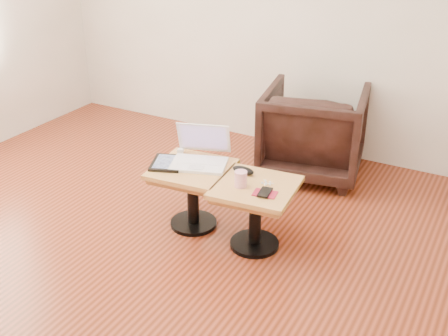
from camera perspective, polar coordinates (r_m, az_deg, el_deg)
The scene contains 11 objects.
room_shell at distance 2.94m, azimuth -11.44°, elevation 11.59°, with size 4.52×4.52×2.71m.
side_table_left at distance 3.75m, azimuth -3.22°, elevation -1.43°, with size 0.53×0.53×0.44m.
side_table_right at distance 3.52m, azimuth 3.22°, elevation -3.34°, with size 0.53×0.53×0.44m.
laptop at distance 3.74m, azimuth -2.41°, elevation 1.29°, with size 0.45×0.44×0.24m.
tablet at distance 3.75m, azimuth -5.77°, elevation 0.53°, with size 0.28×0.31×0.02m.
charging_adapter at distance 3.91m, azimuth -4.44°, elevation 1.77°, with size 0.04×0.04×0.02m, color white.
glasses_case at distance 3.60m, azimuth 1.96°, elevation -0.23°, with size 0.15×0.07×0.05m, color black.
striped_cup at distance 3.43m, azimuth 1.71°, elevation -1.11°, with size 0.08×0.08×0.10m, color #DE507A.
earbuds_tangle at distance 3.49m, azimuth 4.33°, elevation -1.52°, with size 0.07×0.06×0.01m.
phone_on_sleeve at distance 3.37m, azimuth 4.18°, elevation -2.54°, with size 0.15×0.13×0.02m.
armchair at distance 4.53m, azimuth 9.09°, elevation 3.69°, with size 0.77×0.79×0.72m, color #301A17.
Camera 1 is at (1.85, -2.17, 2.06)m, focal length 45.00 mm.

